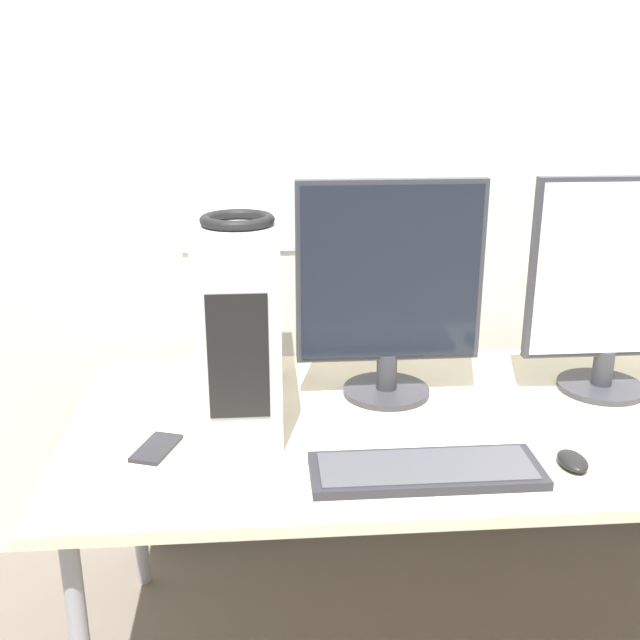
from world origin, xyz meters
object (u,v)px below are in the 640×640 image
(monitor_main, at_px, (389,289))
(monitor_right_near, at_px, (614,286))
(pc_tower, at_px, (241,320))
(mouse, at_px, (573,461))
(headphones, at_px, (237,220))
(keyboard, at_px, (426,470))
(cell_phone, at_px, (156,448))

(monitor_main, relative_size, monitor_right_near, 0.99)
(pc_tower, xyz_separation_m, mouse, (0.70, -0.35, -0.22))
(headphones, relative_size, monitor_main, 0.31)
(pc_tower, height_order, mouse, pc_tower)
(pc_tower, bearing_deg, headphones, 90.00)
(keyboard, distance_m, cell_phone, 0.59)
(monitor_main, xyz_separation_m, mouse, (0.34, -0.40, -0.27))
(mouse, bearing_deg, monitor_main, 129.79)
(monitor_main, relative_size, mouse, 5.92)
(pc_tower, relative_size, headphones, 2.87)
(pc_tower, height_order, monitor_main, monitor_main)
(keyboard, height_order, cell_phone, keyboard)
(pc_tower, bearing_deg, monitor_main, 7.79)
(monitor_main, height_order, monitor_right_near, monitor_right_near)
(monitor_right_near, bearing_deg, pc_tower, -177.89)
(keyboard, bearing_deg, monitor_right_near, 35.66)
(pc_tower, relative_size, monitor_main, 0.90)
(cell_phone, bearing_deg, mouse, 10.07)
(monitor_main, height_order, mouse, monitor_main)
(headphones, xyz_separation_m, monitor_main, (0.37, 0.05, -0.19))
(headphones, bearing_deg, monitor_main, 7.66)
(pc_tower, height_order, headphones, headphones)
(monitor_main, height_order, keyboard, monitor_main)
(keyboard, bearing_deg, monitor_main, 92.16)
(cell_phone, bearing_deg, pc_tower, 67.03)
(headphones, bearing_deg, cell_phone, -131.86)
(mouse, distance_m, cell_phone, 0.91)
(monitor_right_near, distance_m, keyboard, 0.74)
(monitor_right_near, height_order, keyboard, monitor_right_near)
(monitor_right_near, xyz_separation_m, keyboard, (-0.56, -0.40, -0.27))
(keyboard, bearing_deg, pc_tower, 136.60)
(headphones, xyz_separation_m, monitor_right_near, (0.94, 0.03, -0.19))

